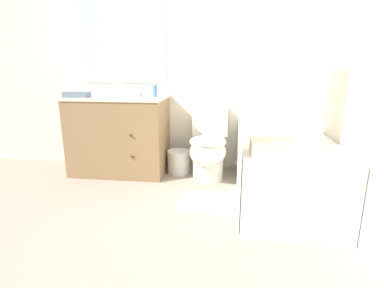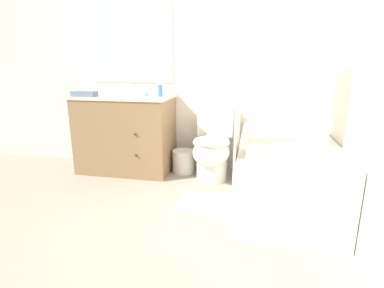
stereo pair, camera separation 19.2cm
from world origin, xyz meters
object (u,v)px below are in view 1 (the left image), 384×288
at_px(vanity_cabinet, 120,134).
at_px(bath_mat, 207,202).
at_px(sink_faucet, 123,91).
at_px(tissue_box, 133,91).
at_px(soap_dispenser, 155,90).
at_px(wastebasket, 179,162).
at_px(bath_towel_folded, 275,147).
at_px(hand_towel_folded, 77,95).
at_px(bathtub, 282,167).
at_px(toilet, 208,147).

relative_size(vanity_cabinet, bath_mat, 1.98).
height_order(sink_faucet, tissue_box, sink_faucet).
xyz_separation_m(sink_faucet, soap_dispenser, (0.42, -0.23, 0.03)).
bearing_deg(sink_faucet, wastebasket, -12.49).
bearing_deg(bath_towel_folded, tissue_box, 143.28).
height_order(vanity_cabinet, hand_towel_folded, hand_towel_folded).
xyz_separation_m(vanity_cabinet, sink_faucet, (-0.00, 0.18, 0.44)).
bearing_deg(bath_towel_folded, hand_towel_folded, 156.76).
bearing_deg(bath_towel_folded, bathtub, 73.85).
distance_m(bathtub, tissue_box, 1.65).
xyz_separation_m(vanity_cabinet, bath_towel_folded, (1.49, -0.98, 0.17)).
height_order(sink_faucet, bathtub, sink_faucet).
relative_size(toilet, tissue_box, 4.86).
relative_size(toilet, wastebasket, 2.91).
xyz_separation_m(toilet, hand_towel_folded, (-1.31, -0.11, 0.53)).
relative_size(wastebasket, bath_mat, 0.48).
relative_size(bathtub, hand_towel_folded, 6.01).
height_order(sink_faucet, bath_towel_folded, sink_faucet).
xyz_separation_m(bath_towel_folded, bath_mat, (-0.49, 0.30, -0.59)).
relative_size(sink_faucet, bath_mat, 0.28).
bearing_deg(vanity_cabinet, bath_towel_folded, -33.29).
height_order(toilet, bath_towel_folded, toilet).
bearing_deg(hand_towel_folded, sink_faucet, 47.35).
distance_m(sink_faucet, hand_towel_folded, 0.51).
distance_m(sink_faucet, wastebasket, 0.99).
bearing_deg(wastebasket, bathtub, -26.64).
xyz_separation_m(bathtub, bath_towel_folded, (-0.15, -0.52, 0.32)).
xyz_separation_m(toilet, soap_dispenser, (-0.55, 0.03, 0.57)).
distance_m(toilet, hand_towel_folded, 1.42).
xyz_separation_m(toilet, bathtub, (0.67, -0.38, -0.05)).
distance_m(soap_dispenser, hand_towel_folded, 0.78).
bearing_deg(vanity_cabinet, toilet, -4.56).
relative_size(vanity_cabinet, bath_towel_folded, 3.05).
bearing_deg(bath_mat, hand_towel_folded, 160.26).
bearing_deg(sink_faucet, soap_dispenser, -28.72).
xyz_separation_m(vanity_cabinet, toilet, (0.97, -0.08, -0.09)).
distance_m(vanity_cabinet, wastebasket, 0.71).
xyz_separation_m(wastebasket, hand_towel_folded, (-0.98, -0.23, 0.74)).
distance_m(toilet, soap_dispenser, 0.79).
bearing_deg(hand_towel_folded, wastebasket, 13.30).
distance_m(wastebasket, tissue_box, 0.89).
relative_size(vanity_cabinet, sink_faucet, 7.13).
distance_m(bathtub, soap_dispenser, 1.43).
height_order(wastebasket, soap_dispenser, soap_dispenser).
distance_m(vanity_cabinet, bath_mat, 1.28).
distance_m(sink_faucet, toilet, 1.13).
relative_size(sink_faucet, tissue_box, 0.96).
xyz_separation_m(sink_faucet, hand_towel_folded, (-0.34, -0.37, -0.01)).
xyz_separation_m(sink_faucet, bath_towel_folded, (1.49, -1.16, -0.27)).
bearing_deg(tissue_box, bath_towel_folded, -36.72).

